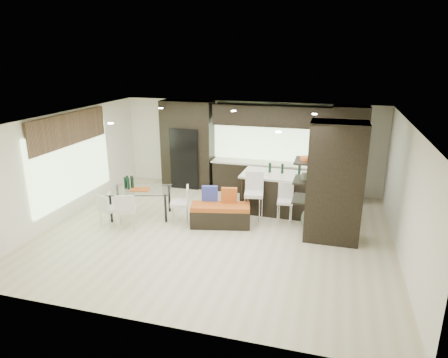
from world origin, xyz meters
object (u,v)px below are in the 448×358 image
(stool_right, at_px, (317,210))
(stool_left, at_px, (254,203))
(kitchen_island, at_px, (289,194))
(floor_vase, at_px, (311,207))
(chair_near, at_px, (127,212))
(chair_end, at_px, (180,205))
(bench, at_px, (220,215))
(dining_table, at_px, (141,203))
(stool_mid, at_px, (285,209))
(chair_far, at_px, (110,211))

(stool_right, bearing_deg, stool_left, -161.49)
(kitchen_island, bearing_deg, stool_right, -46.05)
(floor_vase, xyz_separation_m, chair_near, (-4.29, -1.00, -0.19))
(kitchen_island, distance_m, chair_end, 2.89)
(bench, height_order, dining_table, dining_table)
(stool_mid, xyz_separation_m, stool_right, (0.77, -0.03, 0.06))
(stool_mid, relative_size, chair_near, 1.01)
(stool_mid, bearing_deg, stool_left, 178.27)
(stool_right, bearing_deg, stool_mid, -163.91)
(stool_mid, distance_m, chair_end, 2.62)
(bench, xyz_separation_m, chair_near, (-2.14, -0.72, 0.14))
(chair_far, bearing_deg, dining_table, 74.13)
(stool_left, height_order, stool_mid, stool_left)
(dining_table, distance_m, chair_end, 1.07)
(bench, xyz_separation_m, dining_table, (-2.14, 0.01, 0.09))
(chair_near, height_order, chair_end, same)
(floor_vase, bearing_deg, stool_left, 172.70)
(kitchen_island, xyz_separation_m, stool_mid, (0.00, -0.83, -0.10))
(stool_left, height_order, chair_far, stool_left)
(stool_left, xyz_separation_m, chair_end, (-1.80, -0.44, -0.09))
(chair_near, distance_m, chair_end, 1.30)
(kitchen_island, relative_size, stool_mid, 2.97)
(stool_left, distance_m, bench, 0.89)
(stool_left, bearing_deg, floor_vase, -16.33)
(stool_right, distance_m, floor_vase, 0.27)
(stool_left, bearing_deg, stool_right, -8.55)
(stool_mid, relative_size, floor_vase, 0.69)
(stool_right, bearing_deg, floor_vase, -106.38)
(bench, xyz_separation_m, chair_end, (-1.07, 0.01, 0.14))
(stool_right, xyz_separation_m, chair_near, (-4.42, -1.19, -0.06))
(bench, distance_m, floor_vase, 2.19)
(stool_mid, distance_m, bench, 1.59)
(stool_mid, bearing_deg, dining_table, -177.09)
(stool_right, xyz_separation_m, chair_end, (-3.35, -0.46, -0.06))
(dining_table, xyz_separation_m, chair_far, (-0.48, -0.72, 0.01))
(stool_left, bearing_deg, chair_near, -166.68)
(floor_vase, bearing_deg, chair_near, -166.88)
(stool_mid, height_order, dining_table, stool_mid)
(stool_mid, bearing_deg, stool_right, -6.56)
(stool_right, distance_m, chair_far, 5.04)
(kitchen_island, xyz_separation_m, dining_table, (-3.65, -1.31, -0.16))
(stool_mid, xyz_separation_m, chair_far, (-4.13, -1.20, -0.04))
(kitchen_island, relative_size, dining_table, 1.65)
(bench, bearing_deg, dining_table, 167.09)
(bench, distance_m, chair_far, 2.72)
(stool_left, relative_size, chair_near, 1.22)
(stool_mid, relative_size, chair_far, 1.11)
(bench, bearing_deg, floor_vase, -5.22)
(stool_left, bearing_deg, chair_end, -175.20)
(stool_right, relative_size, bench, 0.67)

